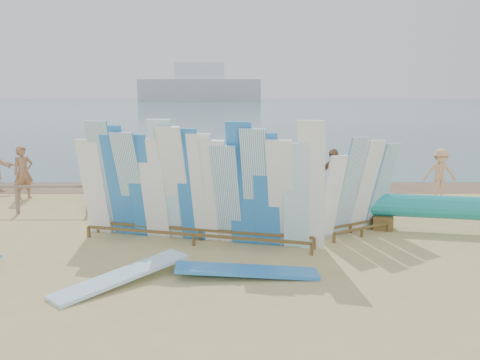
{
  "coord_description": "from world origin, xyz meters",
  "views": [
    {
      "loc": [
        2.32,
        -11.18,
        3.45
      ],
      "look_at": [
        2.36,
        2.16,
        1.13
      ],
      "focal_mm": 38.0,
      "sensor_mm": 36.0,
      "label": 1
    }
  ],
  "objects_px": {
    "beachgoer_5": "(179,169)",
    "beachgoer_10": "(333,178)",
    "beachgoer_4": "(212,182)",
    "beach_chair_right": "(187,198)",
    "beachgoer_8": "(302,174)",
    "main_surfboard_rack": "(196,188)",
    "side_surfboard_rack": "(358,191)",
    "beachgoer_1": "(23,173)",
    "beachgoer_extra_0": "(440,173)",
    "beachgoer_7": "(210,170)",
    "beachgoer_2": "(133,175)",
    "outrigger_canoe": "(457,209)",
    "beachgoer_3": "(112,165)",
    "beachgoer_9": "(305,166)",
    "vendor_table": "(274,220)",
    "beach_chair_left": "(141,202)",
    "flat_board_d": "(247,277)",
    "flat_board_b": "(123,283)",
    "stroller": "(231,193)"
  },
  "relations": [
    {
      "from": "beachgoer_10",
      "to": "beachgoer_extra_0",
      "type": "bearing_deg",
      "value": 75.57
    },
    {
      "from": "vendor_table",
      "to": "flat_board_d",
      "type": "distance_m",
      "value": 3.04
    },
    {
      "from": "outrigger_canoe",
      "to": "beach_chair_right",
      "type": "relative_size",
      "value": 8.35
    },
    {
      "from": "beachgoer_4",
      "to": "beachgoer_2",
      "type": "height_order",
      "value": "beachgoer_2"
    },
    {
      "from": "beachgoer_7",
      "to": "beachgoer_1",
      "type": "relative_size",
      "value": 0.98
    },
    {
      "from": "beachgoer_7",
      "to": "beachgoer_3",
      "type": "height_order",
      "value": "beachgoer_3"
    },
    {
      "from": "main_surfboard_rack",
      "to": "beachgoer_2",
      "type": "xyz_separation_m",
      "value": [
        -2.3,
        4.02,
        -0.36
      ]
    },
    {
      "from": "vendor_table",
      "to": "stroller",
      "type": "bearing_deg",
      "value": 116.8
    },
    {
      "from": "vendor_table",
      "to": "beach_chair_left",
      "type": "distance_m",
      "value": 4.59
    },
    {
      "from": "beachgoer_8",
      "to": "stroller",
      "type": "bearing_deg",
      "value": 138.38
    },
    {
      "from": "main_surfboard_rack",
      "to": "beachgoer_10",
      "type": "height_order",
      "value": "main_surfboard_rack"
    },
    {
      "from": "outrigger_canoe",
      "to": "beachgoer_5",
      "type": "height_order",
      "value": "beachgoer_5"
    },
    {
      "from": "beachgoer_3",
      "to": "beachgoer_2",
      "type": "xyz_separation_m",
      "value": [
        1.26,
        -2.48,
        0.04
      ]
    },
    {
      "from": "main_surfboard_rack",
      "to": "vendor_table",
      "type": "distance_m",
      "value": 2.19
    },
    {
      "from": "main_surfboard_rack",
      "to": "side_surfboard_rack",
      "type": "xyz_separation_m",
      "value": [
        3.84,
        0.64,
        -0.18
      ]
    },
    {
      "from": "beachgoer_4",
      "to": "beachgoer_2",
      "type": "relative_size",
      "value": 0.86
    },
    {
      "from": "beach_chair_left",
      "to": "beachgoer_5",
      "type": "xyz_separation_m",
      "value": [
        0.87,
        2.13,
        0.68
      ]
    },
    {
      "from": "beachgoer_9",
      "to": "beachgoer_2",
      "type": "height_order",
      "value": "beachgoer_2"
    },
    {
      "from": "flat_board_d",
      "to": "stroller",
      "type": "distance_m",
      "value": 5.76
    },
    {
      "from": "side_surfboard_rack",
      "to": "outrigger_canoe",
      "type": "bearing_deg",
      "value": -26.14
    },
    {
      "from": "outrigger_canoe",
      "to": "beachgoer_9",
      "type": "relative_size",
      "value": 3.55
    },
    {
      "from": "flat_board_d",
      "to": "beachgoer_3",
      "type": "xyz_separation_m",
      "value": [
        -4.67,
        8.67,
        0.89
      ]
    },
    {
      "from": "side_surfboard_rack",
      "to": "beachgoer_2",
      "type": "relative_size",
      "value": 1.31
    },
    {
      "from": "flat_board_d",
      "to": "beachgoer_7",
      "type": "bearing_deg",
      "value": 7.0
    },
    {
      "from": "beachgoer_10",
      "to": "beachgoer_4",
      "type": "bearing_deg",
      "value": -125.56
    },
    {
      "from": "beachgoer_8",
      "to": "main_surfboard_rack",
      "type": "bearing_deg",
      "value": 178.12
    },
    {
      "from": "main_surfboard_rack",
      "to": "beachgoer_7",
      "type": "xyz_separation_m",
      "value": [
        -0.01,
        5.51,
        -0.44
      ]
    },
    {
      "from": "beachgoer_1",
      "to": "beachgoer_4",
      "type": "bearing_deg",
      "value": -56.28
    },
    {
      "from": "beachgoer_5",
      "to": "beachgoer_10",
      "type": "bearing_deg",
      "value": -104.23
    },
    {
      "from": "outrigger_canoe",
      "to": "beachgoer_5",
      "type": "bearing_deg",
      "value": 159.81
    },
    {
      "from": "beachgoer_7",
      "to": "beachgoer_9",
      "type": "bearing_deg",
      "value": 77.59
    },
    {
      "from": "beachgoer_4",
      "to": "outrigger_canoe",
      "type": "bearing_deg",
      "value": 133.86
    },
    {
      "from": "outrigger_canoe",
      "to": "beachgoer_1",
      "type": "relative_size",
      "value": 3.72
    },
    {
      "from": "beachgoer_4",
      "to": "beachgoer_5",
      "type": "bearing_deg",
      "value": -79.61
    },
    {
      "from": "vendor_table",
      "to": "beachgoer_extra_0",
      "type": "distance_m",
      "value": 7.32
    },
    {
      "from": "outrigger_canoe",
      "to": "flat_board_b",
      "type": "bearing_deg",
      "value": -143.91
    },
    {
      "from": "vendor_table",
      "to": "beachgoer_8",
      "type": "relative_size",
      "value": 0.54
    },
    {
      "from": "main_surfboard_rack",
      "to": "side_surfboard_rack",
      "type": "bearing_deg",
      "value": 24.38
    },
    {
      "from": "beachgoer_4",
      "to": "stroller",
      "type": "bearing_deg",
      "value": 148.37
    },
    {
      "from": "beachgoer_8",
      "to": "beachgoer_10",
      "type": "bearing_deg",
      "value": -84.71
    },
    {
      "from": "beachgoer_7",
      "to": "beachgoer_2",
      "type": "height_order",
      "value": "beachgoer_2"
    },
    {
      "from": "beachgoer_3",
      "to": "beachgoer_extra_0",
      "type": "bearing_deg",
      "value": 64.07
    },
    {
      "from": "beachgoer_extra_0",
      "to": "beachgoer_3",
      "type": "distance_m",
      "value": 11.25
    },
    {
      "from": "beachgoer_4",
      "to": "beach_chair_right",
      "type": "bearing_deg",
      "value": -44.23
    },
    {
      "from": "side_surfboard_rack",
      "to": "beach_chair_right",
      "type": "relative_size",
      "value": 3.16
    },
    {
      "from": "beachgoer_extra_0",
      "to": "beachgoer_2",
      "type": "xyz_separation_m",
      "value": [
        -9.92,
        -1.18,
        0.12
      ]
    },
    {
      "from": "side_surfboard_rack",
      "to": "beachgoer_1",
      "type": "distance_m",
      "value": 10.8
    },
    {
      "from": "side_surfboard_rack",
      "to": "beachgoer_5",
      "type": "height_order",
      "value": "side_surfboard_rack"
    },
    {
      "from": "flat_board_b",
      "to": "beach_chair_right",
      "type": "bearing_deg",
      "value": 129.9
    },
    {
      "from": "beachgoer_10",
      "to": "beachgoer_1",
      "type": "bearing_deg",
      "value": -133.56
    }
  ]
}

